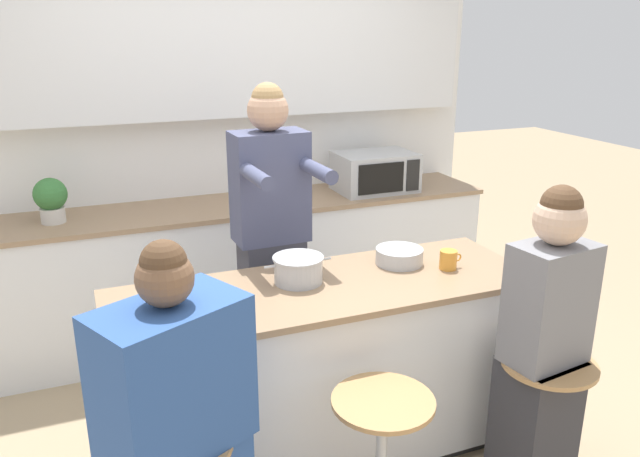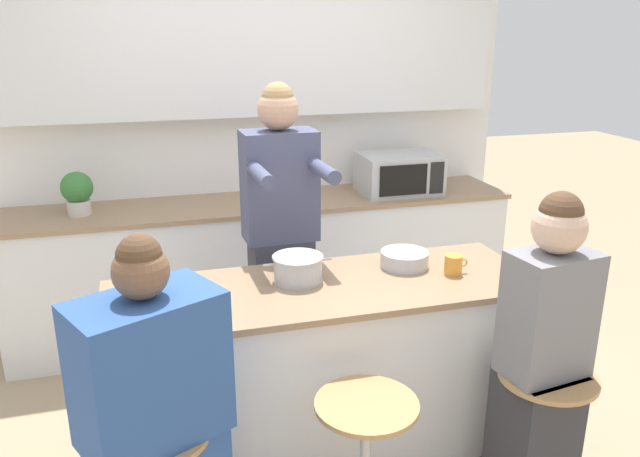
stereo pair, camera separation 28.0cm
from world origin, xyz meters
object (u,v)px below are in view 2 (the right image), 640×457
fruit_bowl (404,259)px  coffee_cup_near (147,295)px  person_cooking (281,248)px  cooking_pot (298,269)px  potted_plant (77,191)px  person_wrapped_blanket (157,436)px  person_seated_near (542,368)px  bar_stool_rightmost (541,433)px  kitchen_island (324,371)px  microwave (399,173)px  coffee_cup_far (453,265)px

fruit_bowl → coffee_cup_near: bearing=-174.8°
fruit_bowl → coffee_cup_near: size_ratio=1.99×
person_cooking → cooking_pot: bearing=-95.3°
person_cooking → potted_plant: person_cooking is taller
person_cooking → person_wrapped_blanket: person_cooking is taller
person_seated_near → cooking_pot: (-0.87, 0.65, 0.29)m
bar_stool_rightmost → person_cooking: person_cooking is taller
kitchen_island → person_cooking: size_ratio=1.11×
person_seated_near → potted_plant: person_seated_near is taller
person_cooking → microwave: 1.30m
person_cooking → fruit_bowl: bearing=-43.6°
fruit_bowl → coffee_cup_far: coffee_cup_far is taller
coffee_cup_far → microwave: (0.31, 1.41, 0.11)m
potted_plant → microwave: bearing=-0.8°
coffee_cup_far → potted_plant: size_ratio=0.44×
coffee_cup_near → coffee_cup_far: 1.40m
person_wrapped_blanket → person_seated_near: person_seated_near is taller
person_seated_near → kitchen_island: bearing=135.4°
person_cooking → person_wrapped_blanket: (-0.70, -1.14, -0.23)m
kitchen_island → person_seated_near: size_ratio=1.37×
person_wrapped_blanket → microwave: 2.62m
person_seated_near → fruit_bowl: person_seated_near is taller
bar_stool_rightmost → microwave: bearing=85.6°
kitchen_island → person_wrapped_blanket: (-0.77, -0.57, 0.20)m
person_wrapped_blanket → fruit_bowl: bearing=3.7°
microwave → person_seated_near: bearing=-94.9°
person_wrapped_blanket → coffee_cup_far: bearing=-4.8°
bar_stool_rightmost → microwave: size_ratio=1.23×
person_cooking → coffee_cup_near: 0.90m
person_wrapped_blanket → fruit_bowl: 1.42m
bar_stool_rightmost → potted_plant: (-1.93, 2.01, 0.68)m
person_seated_near → microwave: (0.17, 1.95, 0.38)m
cooking_pot → coffee_cup_far: 0.74m
kitchen_island → fruit_bowl: bearing=14.8°
microwave → potted_plant: same height
person_seated_near → coffee_cup_far: person_seated_near is taller
fruit_bowl → kitchen_island: bearing=-165.2°
bar_stool_rightmost → microwave: microwave is taller
kitchen_island → person_wrapped_blanket: size_ratio=1.40×
cooking_pot → microwave: (1.04, 1.30, 0.09)m
bar_stool_rightmost → coffee_cup_far: bearing=105.5°
kitchen_island → potted_plant: 1.92m
person_wrapped_blanket → fruit_bowl: size_ratio=6.01×
coffee_cup_near → bar_stool_rightmost: bearing=-21.4°
person_wrapped_blanket → coffee_cup_far: (1.40, 0.54, 0.29)m
kitchen_island → person_wrapped_blanket: person_wrapped_blanket is taller
kitchen_island → person_wrapped_blanket: bearing=-143.5°
person_wrapped_blanket → person_seated_near: 1.54m
fruit_bowl → coffee_cup_far: (0.18, -0.15, 0.01)m
cooking_pot → person_wrapped_blanket: bearing=-135.8°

